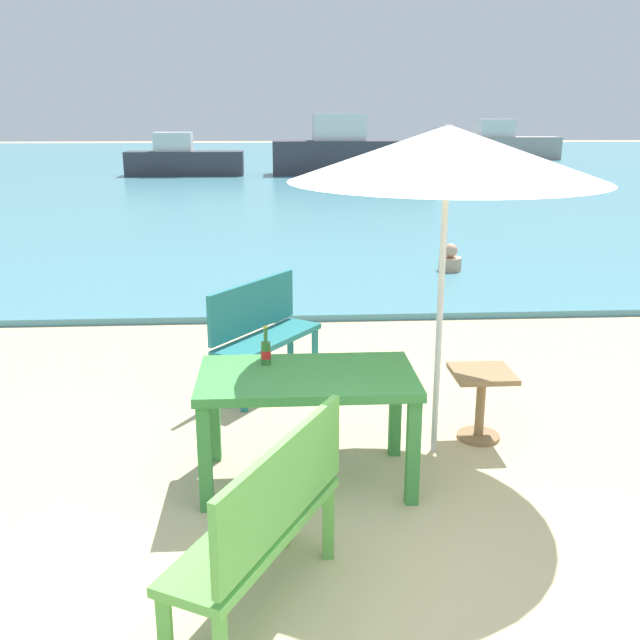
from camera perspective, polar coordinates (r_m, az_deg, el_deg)
The scene contains 12 objects.
ground_plane at distance 3.98m, azimuth 5.83°, elevation -20.67°, with size 120.00×120.00×0.00m, color #C6B287.
sea_water at distance 33.23m, azimuth -2.59°, elevation 12.07°, with size 120.00×50.00×0.08m, color teal.
picnic_table_green at distance 4.69m, azimuth -1.02°, elevation -5.50°, with size 1.40×0.80×0.76m.
beer_bottle_amber at distance 4.80m, azimuth -4.30°, elevation -2.45°, with size 0.07×0.07×0.26m.
patio_umbrella at distance 4.87m, azimuth 10.05°, elevation 12.82°, with size 2.10×2.10×2.30m.
side_table_wood at distance 5.53m, azimuth 12.61°, elevation -5.77°, with size 0.44×0.44×0.54m.
bench_teal_center at distance 6.39m, azimuth -4.62°, elevation -0.65°, with size 0.99×1.19×0.95m.
bench_green_right at distance 3.54m, azimuth -4.15°, elevation -15.20°, with size 0.88×1.23×0.95m.
swimmer_person at distance 11.03m, azimuth 10.25°, elevation 4.68°, with size 0.34×0.34×0.41m.
boat_ferry at distance 28.11m, azimuth -10.76°, elevation 12.32°, with size 4.34×1.18×1.58m.
boat_sailboat at distance 38.42m, azimuth 14.26°, elevation 13.27°, with size 5.40×1.47×1.96m.
boat_fishing_trawler at distance 28.19m, azimuth 2.49°, elevation 13.07°, with size 6.15×1.68×2.24m.
Camera 1 is at (-0.57, -3.14, 2.38)m, focal length 40.48 mm.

